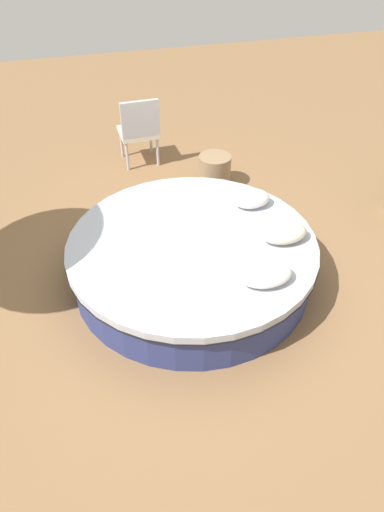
% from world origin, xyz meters
% --- Properties ---
extents(ground_plane, '(16.00, 16.00, 0.00)m').
position_xyz_m(ground_plane, '(0.00, 0.00, 0.00)').
color(ground_plane, olive).
extents(round_bed, '(2.50, 2.50, 0.48)m').
position_xyz_m(round_bed, '(0.00, 0.00, 0.25)').
color(round_bed, navy).
rests_on(round_bed, ground_plane).
extents(throw_pillow_0, '(0.49, 0.32, 0.16)m').
position_xyz_m(throw_pillow_0, '(0.47, -0.73, 0.56)').
color(throw_pillow_0, white).
rests_on(throw_pillow_0, round_bed).
extents(throw_pillow_1, '(0.47, 0.30, 0.17)m').
position_xyz_m(throw_pillow_1, '(0.88, -0.23, 0.57)').
color(throw_pillow_1, beige).
rests_on(throw_pillow_1, round_bed).
extents(throw_pillow_2, '(0.40, 0.28, 0.18)m').
position_xyz_m(throw_pillow_2, '(0.79, 0.43, 0.57)').
color(throw_pillow_2, white).
rests_on(throw_pillow_2, round_bed).
extents(patio_chair, '(0.54, 0.52, 0.98)m').
position_xyz_m(patio_chair, '(-0.04, 2.55, 0.56)').
color(patio_chair, '#B7B7BC').
rests_on(patio_chair, ground_plane).
extents(side_table, '(0.43, 0.43, 0.43)m').
position_xyz_m(side_table, '(0.80, 1.70, 0.22)').
color(side_table, '#997A56').
rests_on(side_table, ground_plane).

